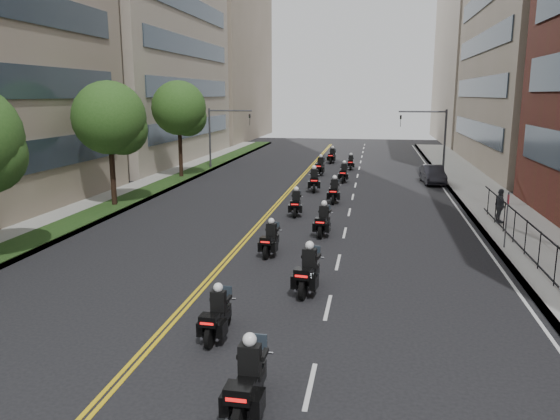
% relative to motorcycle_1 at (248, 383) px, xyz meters
% --- Properties ---
extents(sidewalk_right, '(4.00, 90.00, 0.15)m').
position_rel_motorcycle_1_xyz_m(sidewalk_right, '(10.00, 21.36, -0.64)').
color(sidewalk_right, gray).
rests_on(sidewalk_right, ground).
extents(sidewalk_left, '(4.00, 90.00, 0.15)m').
position_rel_motorcycle_1_xyz_m(sidewalk_left, '(-14.00, 21.36, -0.64)').
color(sidewalk_left, gray).
rests_on(sidewalk_left, ground).
extents(grass_strip, '(2.00, 90.00, 0.04)m').
position_rel_motorcycle_1_xyz_m(grass_strip, '(-13.20, 21.36, -0.55)').
color(grass_strip, '#183613').
rests_on(grass_strip, sidewalk_left).
extents(building_right_far, '(15.00, 28.00, 26.00)m').
position_rel_motorcycle_1_xyz_m(building_right_far, '(19.50, 74.36, 12.28)').
color(building_right_far, '#9E917F').
rests_on(building_right_far, ground).
extents(building_left_far, '(16.00, 28.00, 26.00)m').
position_rel_motorcycle_1_xyz_m(building_left_far, '(-24.00, 74.36, 12.28)').
color(building_left_far, gray).
rests_on(building_left_far, ground).
extents(street_trees, '(4.40, 38.40, 7.98)m').
position_rel_motorcycle_1_xyz_m(street_trees, '(-13.05, 14.96, 4.41)').
color(street_trees, '#321F16').
rests_on(street_trees, ground).
extents(traffic_signal_right, '(4.09, 0.20, 5.60)m').
position_rel_motorcycle_1_xyz_m(traffic_signal_right, '(7.54, 38.36, 2.98)').
color(traffic_signal_right, '#3F3F44').
rests_on(traffic_signal_right, ground).
extents(traffic_signal_left, '(4.09, 0.20, 5.60)m').
position_rel_motorcycle_1_xyz_m(traffic_signal_left, '(-11.54, 38.36, 2.98)').
color(traffic_signal_left, '#3F3F44').
rests_on(traffic_signal_left, ground).
extents(motorcycle_1, '(0.57, 2.47, 1.82)m').
position_rel_motorcycle_1_xyz_m(motorcycle_1, '(0.00, 0.00, 0.00)').
color(motorcycle_1, black).
rests_on(motorcycle_1, ground).
extents(motorcycle_2, '(0.51, 2.18, 1.60)m').
position_rel_motorcycle_1_xyz_m(motorcycle_2, '(-1.73, 3.56, -0.09)').
color(motorcycle_2, black).
rests_on(motorcycle_2, ground).
extents(motorcycle_3, '(0.72, 2.47, 1.83)m').
position_rel_motorcycle_1_xyz_m(motorcycle_3, '(0.38, 7.67, 0.00)').
color(motorcycle_3, black).
rests_on(motorcycle_3, ground).
extents(motorcycle_4, '(0.57, 2.19, 1.62)m').
position_rel_motorcycle_1_xyz_m(motorcycle_4, '(-1.78, 11.94, -0.08)').
color(motorcycle_4, black).
rests_on(motorcycle_4, ground).
extents(motorcycle_5, '(0.62, 2.34, 1.73)m').
position_rel_motorcycle_1_xyz_m(motorcycle_5, '(0.17, 15.70, -0.04)').
color(motorcycle_5, black).
rests_on(motorcycle_5, ground).
extents(motorcycle_6, '(0.57, 2.27, 1.67)m').
position_rel_motorcycle_1_xyz_m(motorcycle_6, '(-1.81, 19.94, -0.06)').
color(motorcycle_6, black).
rests_on(motorcycle_6, ground).
extents(motorcycle_7, '(0.55, 2.39, 1.76)m').
position_rel_motorcycle_1_xyz_m(motorcycle_7, '(0.08, 24.18, -0.02)').
color(motorcycle_7, black).
rests_on(motorcycle_7, ground).
extents(motorcycle_8, '(0.73, 2.54, 1.87)m').
position_rel_motorcycle_1_xyz_m(motorcycle_8, '(-1.66, 28.12, 0.02)').
color(motorcycle_8, black).
rests_on(motorcycle_8, ground).
extents(motorcycle_9, '(0.55, 2.33, 1.72)m').
position_rel_motorcycle_1_xyz_m(motorcycle_9, '(0.22, 32.71, -0.04)').
color(motorcycle_9, black).
rests_on(motorcycle_9, ground).
extents(motorcycle_10, '(0.64, 2.43, 1.79)m').
position_rel_motorcycle_1_xyz_m(motorcycle_10, '(-2.01, 36.25, -0.01)').
color(motorcycle_10, black).
rests_on(motorcycle_10, ground).
extents(motorcycle_11, '(0.48, 2.09, 1.54)m').
position_rel_motorcycle_1_xyz_m(motorcycle_11, '(0.42, 40.31, -0.11)').
color(motorcycle_11, black).
rests_on(motorcycle_11, ground).
extents(motorcycle_12, '(0.66, 2.36, 1.74)m').
position_rel_motorcycle_1_xyz_m(motorcycle_12, '(-1.65, 44.84, -0.03)').
color(motorcycle_12, black).
rests_on(motorcycle_12, ground).
extents(parked_sedan, '(1.81, 4.40, 1.42)m').
position_rel_motorcycle_1_xyz_m(parked_sedan, '(7.11, 33.18, -0.01)').
color(parked_sedan, black).
rests_on(parked_sedan, ground).
extents(pedestrian_c, '(0.63, 1.13, 1.83)m').
position_rel_motorcycle_1_xyz_m(pedestrian_c, '(9.20, 19.37, 0.35)').
color(pedestrian_c, '#3C3E43').
rests_on(pedestrian_c, sidewalk_right).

